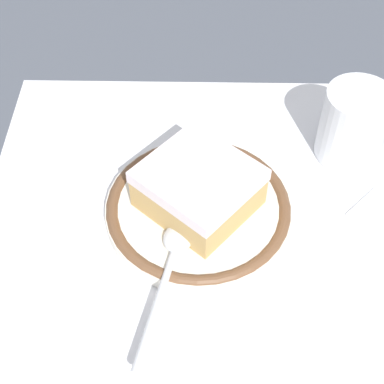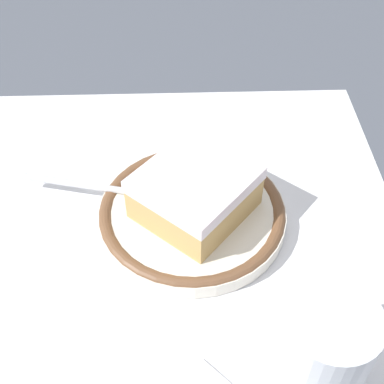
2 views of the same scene
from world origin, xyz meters
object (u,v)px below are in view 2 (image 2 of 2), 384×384
Objects in this scene: cake_slice at (195,194)px; napkin at (28,329)px; cup at (322,351)px; plate at (192,211)px; spoon at (123,190)px.

napkin is (-0.14, -0.11, -0.04)m from cake_slice.
cup is at bearing -10.75° from napkin.
plate is 1.70× the size of napkin.
cake_slice is at bearing -63.24° from plate.
spoon is at bearing 163.36° from plate.
plate is 2.26× the size of cup.
cake_slice is 1.25× the size of napkin.
cake_slice reaches higher than napkin.
cup is (0.09, -0.16, 0.02)m from plate.
spoon is 0.24m from cup.
cake_slice is 0.08m from spoon.
spoon is 0.16m from napkin.
plate is 0.18m from cup.
napkin is at bearing 169.25° from cup.
napkin is at bearing -117.00° from spoon.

